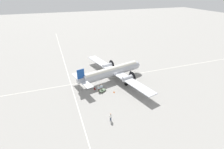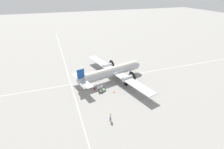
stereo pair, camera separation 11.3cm
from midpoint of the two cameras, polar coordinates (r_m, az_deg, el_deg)
name	(u,v)px [view 1 (the left image)]	position (r m, az deg, el deg)	size (l,w,h in m)	color
ground_plane	(112,79)	(47.48, -0.07, -1.63)	(300.00, 300.00, 0.00)	gray
apron_line_eastwest	(111,78)	(48.29, -0.46, -1.11)	(120.00, 0.16, 0.01)	silver
apron_line_northsouth	(72,86)	(45.46, -13.13, -3.78)	(0.16, 120.00, 0.01)	silver
airliner_main	(113,71)	(46.58, 0.29, 1.06)	(19.50, 27.56, 5.34)	silver
crew_foreground	(111,116)	(33.30, -0.55, -13.44)	(0.50, 0.38, 1.72)	navy
passenger_boarding	(102,87)	(42.18, -3.51, -4.00)	(0.56, 0.27, 1.67)	#473D2D
ramp_agent	(99,88)	(41.75, -4.42, -4.42)	(0.48, 0.36, 1.64)	#473D2D
suitcase_near_door	(99,89)	(42.81, -4.29, -4.70)	(0.34, 0.15, 0.59)	maroon
suitcase_upright_spare	(95,89)	(42.86, -5.73, -4.67)	(0.34, 0.13, 0.66)	maroon
baggage_cart	(102,90)	(42.18, -3.20, -5.19)	(2.02, 1.85, 0.56)	#4C6047
traffic_cone	(114,92)	(41.74, 0.59, -5.61)	(0.36, 0.36, 0.47)	orange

